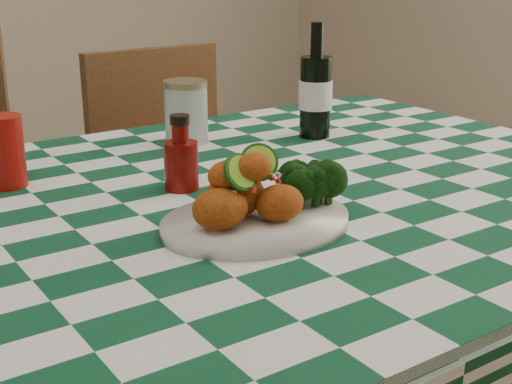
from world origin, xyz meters
TOP-DOWN VIEW (x-y plane):
  - plate at (0.01, -0.14)m, footprint 0.30×0.25m
  - fried_chicken_pile at (-0.00, -0.14)m, footprint 0.15×0.11m
  - broccoli_side at (0.11, -0.13)m, footprint 0.08×0.08m
  - red_tumbler at (-0.23, 0.25)m, footprint 0.08×0.08m
  - ketchup_bottle at (0.01, 0.08)m, footprint 0.06×0.06m
  - mason_jar at (0.17, 0.34)m, footprint 0.09×0.09m
  - beer_bottle at (0.41, 0.23)m, footprint 0.08×0.08m
  - wooden_chair_right at (0.38, 0.74)m, footprint 0.42×0.44m

SIDE VIEW (x-z plane):
  - wooden_chair_right at x=0.38m, z-range 0.00..0.90m
  - plate at x=0.01m, z-range 0.79..0.80m
  - broccoli_side at x=0.11m, z-range 0.80..0.87m
  - red_tumbler at x=-0.23m, z-range 0.79..0.91m
  - ketchup_bottle at x=0.01m, z-range 0.79..0.91m
  - mason_jar at x=0.17m, z-range 0.79..0.91m
  - fried_chicken_pile at x=0.00m, z-range 0.80..0.90m
  - beer_bottle at x=0.41m, z-range 0.79..1.02m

